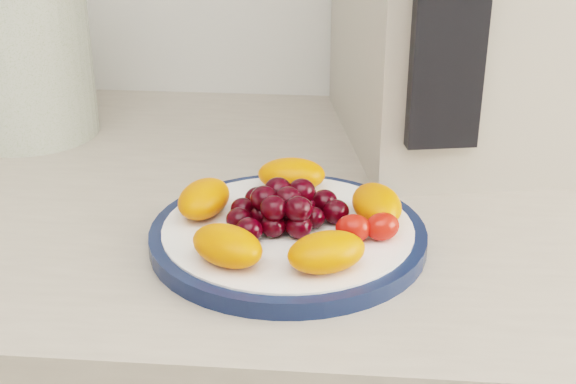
{
  "coord_description": "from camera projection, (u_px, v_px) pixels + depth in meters",
  "views": [
    {
      "loc": [
        0.03,
        0.46,
        1.23
      ],
      "look_at": [
        -0.02,
        1.08,
        0.95
      ],
      "focal_mm": 50.0,
      "sensor_mm": 36.0,
      "label": 1
    }
  ],
  "objects": [
    {
      "name": "plate_face",
      "position": [
        288.0,
        235.0,
        0.7
      ],
      "size": [
        0.22,
        0.22,
        0.02
      ],
      "primitive_type": "cylinder",
      "color": "white",
      "rests_on": "counter"
    },
    {
      "name": "fruit_plate",
      "position": [
        289.0,
        211.0,
        0.68
      ],
      "size": [
        0.21,
        0.2,
        0.04
      ],
      "color": "#FF5305",
      "rests_on": "plate_face"
    },
    {
      "name": "canister",
      "position": [
        21.0,
        55.0,
        0.91
      ],
      "size": [
        0.21,
        0.21,
        0.19
      ],
      "primitive_type": "cylinder",
      "rotation": [
        0.0,
        0.0,
        -0.42
      ],
      "color": "#3C570F",
      "rests_on": "counter"
    },
    {
      "name": "plate_rim",
      "position": [
        288.0,
        236.0,
        0.7
      ],
      "size": [
        0.24,
        0.24,
        0.01
      ],
      "primitive_type": "cylinder",
      "color": "#101C3B",
      "rests_on": "counter"
    }
  ]
}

